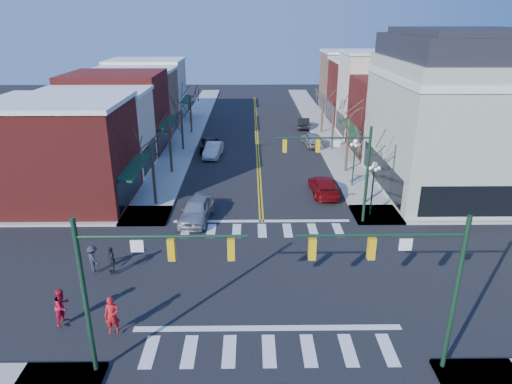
{
  "coord_description": "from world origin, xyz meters",
  "views": [
    {
      "loc": [
        -0.79,
        -22.85,
        14.15
      ],
      "look_at": [
        -0.43,
        6.53,
        2.8
      ],
      "focal_mm": 32.0,
      "sensor_mm": 36.0,
      "label": 1
    }
  ],
  "objects_px": {
    "pedestrian_red_a": "(112,315)",
    "car_right_far": "(304,123)",
    "victorian_corner": "(459,113)",
    "car_right_near": "(324,186)",
    "car_right_mid": "(312,139)",
    "car_left_mid": "(213,150)",
    "pedestrian_dark_a": "(111,260)",
    "car_left_near": "(196,210)",
    "pedestrian_dark_b": "(93,259)",
    "lamppost_corner": "(373,180)",
    "lamppost_midblock": "(354,155)",
    "pedestrian_red_b": "(62,306)",
    "car_left_far": "(210,145)"
  },
  "relations": [
    {
      "from": "car_right_mid",
      "to": "pedestrian_red_b",
      "type": "relative_size",
      "value": 2.48
    },
    {
      "from": "victorian_corner",
      "to": "car_right_near",
      "type": "bearing_deg",
      "value": -173.26
    },
    {
      "from": "car_right_far",
      "to": "pedestrian_red_a",
      "type": "xyz_separation_m",
      "value": [
        -13.7,
        -42.74,
        0.39
      ]
    },
    {
      "from": "pedestrian_dark_a",
      "to": "car_left_near",
      "type": "bearing_deg",
      "value": 124.7
    },
    {
      "from": "lamppost_corner",
      "to": "car_left_far",
      "type": "distance_m",
      "value": 22.73
    },
    {
      "from": "car_right_near",
      "to": "pedestrian_red_b",
      "type": "relative_size",
      "value": 2.78
    },
    {
      "from": "pedestrian_dark_b",
      "to": "car_right_mid",
      "type": "bearing_deg",
      "value": -75.72
    },
    {
      "from": "car_left_near",
      "to": "car_left_far",
      "type": "bearing_deg",
      "value": 98.61
    },
    {
      "from": "victorian_corner",
      "to": "pedestrian_dark_a",
      "type": "bearing_deg",
      "value": -151.05
    },
    {
      "from": "car_left_mid",
      "to": "pedestrian_dark_b",
      "type": "xyz_separation_m",
      "value": [
        -5.2,
        -23.87,
        0.23
      ]
    },
    {
      "from": "pedestrian_dark_a",
      "to": "pedestrian_red_b",
      "type": "bearing_deg",
      "value": -39.16
    },
    {
      "from": "lamppost_corner",
      "to": "car_right_mid",
      "type": "bearing_deg",
      "value": 95.1
    },
    {
      "from": "car_left_near",
      "to": "car_left_mid",
      "type": "xyz_separation_m",
      "value": [
        0.0,
        16.47,
        -0.1
      ]
    },
    {
      "from": "car_right_near",
      "to": "pedestrian_dark_a",
      "type": "xyz_separation_m",
      "value": [
        -14.29,
        -12.73,
        0.22
      ]
    },
    {
      "from": "car_right_mid",
      "to": "pedestrian_red_a",
      "type": "xyz_separation_m",
      "value": [
        -13.7,
        -33.67,
        0.31
      ]
    },
    {
      "from": "lamppost_midblock",
      "to": "car_left_near",
      "type": "height_order",
      "value": "lamppost_midblock"
    },
    {
      "from": "car_right_mid",
      "to": "pedestrian_dark_b",
      "type": "bearing_deg",
      "value": 52.09
    },
    {
      "from": "lamppost_midblock",
      "to": "car_right_near",
      "type": "distance_m",
      "value": 4.0
    },
    {
      "from": "pedestrian_red_a",
      "to": "pedestrian_dark_b",
      "type": "relative_size",
      "value": 1.15
    },
    {
      "from": "pedestrian_red_b",
      "to": "car_right_mid",
      "type": "bearing_deg",
      "value": -10.78
    },
    {
      "from": "car_right_near",
      "to": "car_left_near",
      "type": "bearing_deg",
      "value": 25.42
    },
    {
      "from": "lamppost_midblock",
      "to": "pedestrian_dark_b",
      "type": "height_order",
      "value": "lamppost_midblock"
    },
    {
      "from": "lamppost_corner",
      "to": "car_right_mid",
      "type": "xyz_separation_m",
      "value": [
        -1.8,
        20.17,
        -2.17
      ]
    },
    {
      "from": "victorian_corner",
      "to": "car_left_far",
      "type": "distance_m",
      "value": 25.67
    },
    {
      "from": "victorian_corner",
      "to": "car_right_near",
      "type": "relative_size",
      "value": 2.73
    },
    {
      "from": "pedestrian_red_a",
      "to": "car_right_near",
      "type": "bearing_deg",
      "value": 48.66
    },
    {
      "from": "pedestrian_red_a",
      "to": "car_right_far",
      "type": "bearing_deg",
      "value": 65.82
    },
    {
      "from": "car_left_mid",
      "to": "pedestrian_dark_a",
      "type": "relative_size",
      "value": 2.75
    },
    {
      "from": "pedestrian_red_b",
      "to": "pedestrian_dark_a",
      "type": "distance_m",
      "value": 4.8
    },
    {
      "from": "car_left_near",
      "to": "pedestrian_dark_a",
      "type": "relative_size",
      "value": 3.01
    },
    {
      "from": "lamppost_corner",
      "to": "lamppost_midblock",
      "type": "height_order",
      "value": "same"
    },
    {
      "from": "car_right_near",
      "to": "car_left_mid",
      "type": "bearing_deg",
      "value": -49.4
    },
    {
      "from": "car_left_mid",
      "to": "pedestrian_dark_a",
      "type": "distance_m",
      "value": 24.35
    },
    {
      "from": "car_left_far",
      "to": "pedestrian_red_a",
      "type": "xyz_separation_m",
      "value": [
        -1.99,
        -31.64,
        0.43
      ]
    },
    {
      "from": "lamppost_midblock",
      "to": "car_left_far",
      "type": "xyz_separation_m",
      "value": [
        -13.51,
        11.64,
        -2.29
      ]
    },
    {
      "from": "victorian_corner",
      "to": "car_left_far",
      "type": "xyz_separation_m",
      "value": [
        -21.81,
        12.14,
        -5.99
      ]
    },
    {
      "from": "pedestrian_red_b",
      "to": "victorian_corner",
      "type": "bearing_deg",
      "value": -39.07
    },
    {
      "from": "victorian_corner",
      "to": "car_left_near",
      "type": "distance_m",
      "value": 23.02
    },
    {
      "from": "pedestrian_dark_b",
      "to": "car_left_mid",
      "type": "bearing_deg",
      "value": -57.73
    },
    {
      "from": "lamppost_corner",
      "to": "car_left_mid",
      "type": "bearing_deg",
      "value": 129.15
    },
    {
      "from": "lamppost_corner",
      "to": "pedestrian_dark_b",
      "type": "relative_size",
      "value": 2.63
    },
    {
      "from": "car_left_far",
      "to": "victorian_corner",
      "type": "bearing_deg",
      "value": -32.24
    },
    {
      "from": "car_left_mid",
      "to": "pedestrian_dark_b",
      "type": "bearing_deg",
      "value": -96.09
    },
    {
      "from": "pedestrian_dark_b",
      "to": "pedestrian_red_a",
      "type": "bearing_deg",
      "value": 160.33
    },
    {
      "from": "victorian_corner",
      "to": "pedestrian_red_b",
      "type": "distance_m",
      "value": 32.85
    },
    {
      "from": "lamppost_corner",
      "to": "lamppost_midblock",
      "type": "xyz_separation_m",
      "value": [
        0.0,
        6.5,
        0.0
      ]
    },
    {
      "from": "car_right_near",
      "to": "car_left_far",
      "type": "bearing_deg",
      "value": -52.98
    },
    {
      "from": "lamppost_corner",
      "to": "car_right_near",
      "type": "xyz_separation_m",
      "value": [
        -2.8,
        4.69,
        -2.21
      ]
    },
    {
      "from": "car_left_mid",
      "to": "pedestrian_red_a",
      "type": "xyz_separation_m",
      "value": [
        -2.5,
        -29.47,
        0.35
      ]
    },
    {
      "from": "pedestrian_red_a",
      "to": "pedestrian_dark_a",
      "type": "bearing_deg",
      "value": 99.81
    }
  ]
}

